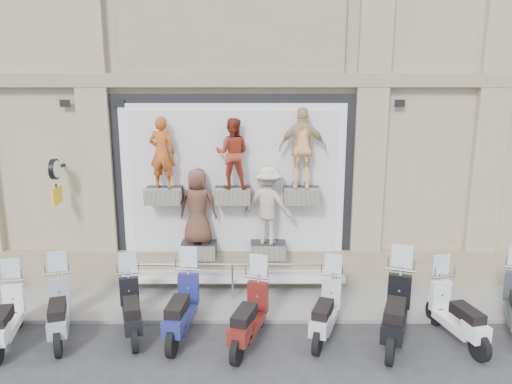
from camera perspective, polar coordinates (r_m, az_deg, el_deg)
ground at (r=9.69m, az=-3.20°, el=-17.61°), size 90.00×90.00×0.00m
sidewalk at (r=11.52m, az=-2.65°, el=-12.07°), size 16.00×2.20×0.08m
building at (r=15.34m, az=-2.08°, el=17.15°), size 14.00×8.60×12.00m
shop_vitrine at (r=11.35m, az=-2.00°, el=0.11°), size 5.60×1.01×4.30m
guard_rail at (r=11.26m, az=-2.69°, el=-10.33°), size 5.06×0.10×0.93m
clock_sign_bracket at (r=11.83m, az=-21.95°, el=1.75°), size 0.10×0.80×1.02m
scooter_b at (r=10.59m, az=-26.77°, el=-11.75°), size 0.87×1.90×1.49m
scooter_c at (r=10.44m, az=-21.73°, el=-11.45°), size 1.11×1.98×1.55m
scooter_d at (r=10.15m, az=-14.14°, el=-11.78°), size 1.04×1.90×1.49m
scooter_e at (r=9.86m, az=-8.56°, el=-11.86°), size 0.79×2.04×1.61m
scooter_f at (r=9.50m, az=-0.81°, el=-12.89°), size 1.10×2.01×1.57m
scooter_g at (r=9.85m, az=8.00°, el=-12.28°), size 1.12×1.90×1.49m
scooter_h at (r=9.87m, az=15.78°, el=-11.85°), size 1.33×2.21×1.73m
scooter_i at (r=10.33m, az=22.12°, el=-11.79°), size 0.98×1.96×1.53m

